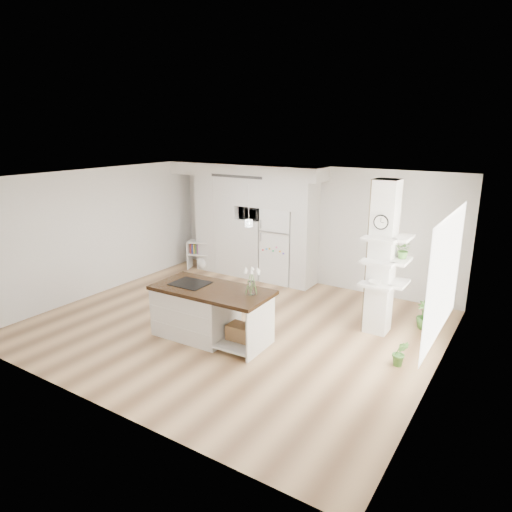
{
  "coord_description": "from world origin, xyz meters",
  "views": [
    {
      "loc": [
        4.51,
        -6.3,
        3.52
      ],
      "look_at": [
        -0.07,
        0.9,
        1.1
      ],
      "focal_mm": 32.0,
      "sensor_mm": 36.0,
      "label": 1
    }
  ],
  "objects": [
    {
      "name": "shelf_plant",
      "position": [
        2.63,
        1.3,
        1.52
      ],
      "size": [
        0.27,
        0.23,
        0.3
      ],
      "primitive_type": "imported",
      "color": "#457D32",
      "rests_on": "column"
    },
    {
      "name": "bookshelf",
      "position": [
        -2.71,
        2.43,
        0.32
      ],
      "size": [
        0.69,
        0.53,
        0.73
      ],
      "rotation": [
        0.0,
        0.0,
        0.33
      ],
      "color": "silver",
      "rests_on": "floor"
    },
    {
      "name": "window",
      "position": [
        3.48,
        0.3,
        1.5
      ],
      "size": [
        0.0,
        2.4,
        2.4
      ],
      "primitive_type": "plane",
      "rotation": [
        1.57,
        0.0,
        -1.57
      ],
      "color": "white",
      "rests_on": "room"
    },
    {
      "name": "floor_plant_b",
      "position": [
        2.99,
        1.75,
        0.26
      ],
      "size": [
        0.38,
        0.38,
        0.51
      ],
      "primitive_type": "imported",
      "rotation": [
        0.0,
        0.0,
        0.42
      ],
      "color": "#457D32",
      "rests_on": "floor"
    },
    {
      "name": "floor_plant_a",
      "position": [
        3.0,
        0.15,
        0.22
      ],
      "size": [
        0.28,
        0.25,
        0.43
      ],
      "primitive_type": "imported",
      "rotation": [
        0.0,
        0.0,
        0.28
      ],
      "color": "#457D32",
      "rests_on": "floor"
    },
    {
      "name": "microwave",
      "position": [
        -1.27,
        2.62,
        1.57
      ],
      "size": [
        0.54,
        0.37,
        0.3
      ],
      "primitive_type": "imported",
      "color": "#2D2D2D",
      "rests_on": "cabinet_wall"
    },
    {
      "name": "kitchen_island",
      "position": [
        -0.21,
        -0.64,
        0.48
      ],
      "size": [
        2.07,
        1.03,
        1.49
      ],
      "rotation": [
        0.0,
        0.0,
        0.03
      ],
      "color": "silver",
      "rests_on": "floor"
    },
    {
      "name": "decor_bowl",
      "position": [
        2.3,
        0.9,
        1.0
      ],
      "size": [
        0.22,
        0.22,
        0.05
      ],
      "primitive_type": "imported",
      "color": "white",
      "rests_on": "column"
    },
    {
      "name": "cabinet_wall",
      "position": [
        -1.45,
        2.67,
        1.51
      ],
      "size": [
        4.0,
        0.71,
        2.7
      ],
      "color": "silver",
      "rests_on": "floor"
    },
    {
      "name": "floor",
      "position": [
        0.0,
        0.0,
        0.0
      ],
      "size": [
        7.0,
        6.0,
        0.01
      ],
      "primitive_type": "cube",
      "color": "tan",
      "rests_on": "ground"
    },
    {
      "name": "room",
      "position": [
        0.0,
        0.0,
        1.86
      ],
      "size": [
        7.04,
        6.04,
        2.72
      ],
      "color": "white",
      "rests_on": "ground"
    },
    {
      "name": "refrigerator",
      "position": [
        -0.53,
        2.68,
        0.88
      ],
      "size": [
        0.78,
        0.69,
        1.75
      ],
      "color": "white",
      "rests_on": "floor"
    },
    {
      "name": "pendant_light",
      "position": [
        1.7,
        0.15,
        2.12
      ],
      "size": [
        0.12,
        0.12,
        0.1
      ],
      "primitive_type": "cylinder",
      "color": "white",
      "rests_on": "room"
    },
    {
      "name": "column",
      "position": [
        2.38,
        1.13,
        1.35
      ],
      "size": [
        0.69,
        0.9,
        2.7
      ],
      "color": "silver",
      "rests_on": "floor"
    }
  ]
}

